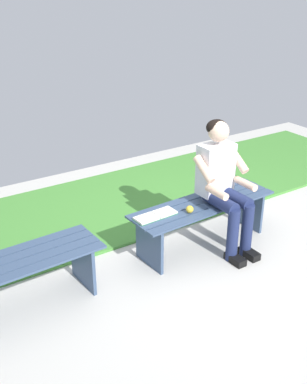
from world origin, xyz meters
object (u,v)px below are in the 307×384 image
object	(u,v)px
bench_far	(8,276)
apple	(190,209)
bench_near	(203,214)
person_seated	(223,181)
book_open	(156,216)

from	to	relation	value
bench_far	apple	distance (m)	1.71
bench_near	bench_far	size ratio (longest dim) A/B	1.00
apple	person_seated	bearing A→B (deg)	178.26
apple	book_open	distance (m)	0.33
bench_near	person_seated	distance (m)	0.40
person_seated	apple	xyz separation A→B (m)	(0.38, -0.01, -0.20)
bench_far	book_open	xyz separation A→B (m)	(-1.39, -0.02, 0.13)
book_open	bench_far	bearing A→B (deg)	-1.87
bench_near	book_open	bearing A→B (deg)	-1.91
bench_far	book_open	size ratio (longest dim) A/B	3.70
apple	bench_near	bearing A→B (deg)	-159.12
apple	bench_far	bearing A→B (deg)	-3.02
bench_far	apple	world-z (taller)	apple
bench_far	apple	size ratio (longest dim) A/B	21.54
bench_near	apple	bearing A→B (deg)	20.88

